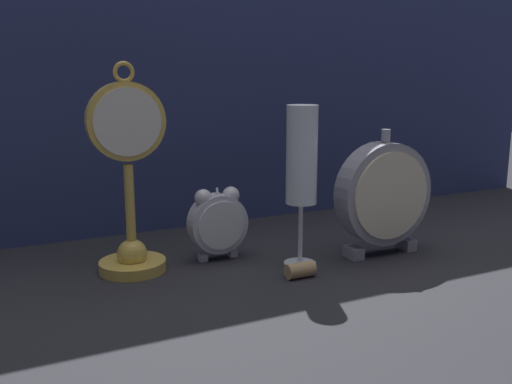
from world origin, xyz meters
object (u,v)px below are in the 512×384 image
Objects in this scene: mantel_clock_silver at (384,195)px; wine_cork at (300,270)px; alarm_clock_twin_bell at (218,220)px; champagne_flute at (302,164)px; pocket_watch_on_stand at (129,190)px.

mantel_clock_silver is 0.20m from wine_cork.
alarm_clock_twin_bell is 0.16m from champagne_flute.
alarm_clock_twin_bell is at bearing 119.81° from wine_cork.
champagne_flute is (0.24, -0.08, 0.03)m from pocket_watch_on_stand.
pocket_watch_on_stand is 0.25m from champagne_flute.
champagne_flute is 0.15m from wine_cork.
champagne_flute is at bearing 59.82° from wine_cork.
mantel_clock_silver is 4.77× the size of wine_cork.
champagne_flute reaches higher than mantel_clock_silver.
champagne_flute is at bearing -37.83° from alarm_clock_twin_bell.
wine_cork is (-0.17, -0.04, -0.09)m from mantel_clock_silver.
pocket_watch_on_stand is at bearing 178.11° from alarm_clock_twin_bell.
alarm_clock_twin_bell is (0.13, -0.00, -0.06)m from pocket_watch_on_stand.
mantel_clock_silver is 0.83× the size of champagne_flute.
champagne_flute is (-0.14, 0.01, 0.06)m from mantel_clock_silver.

